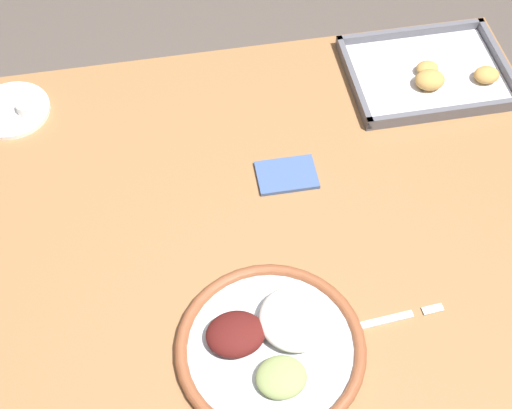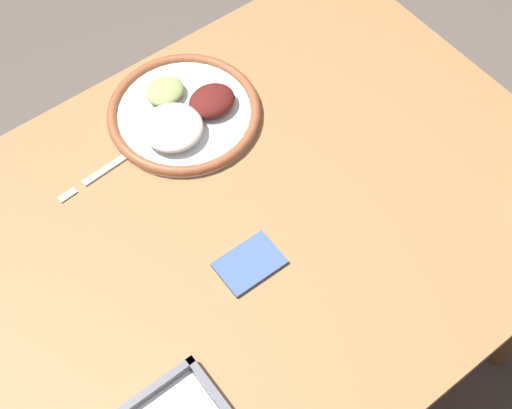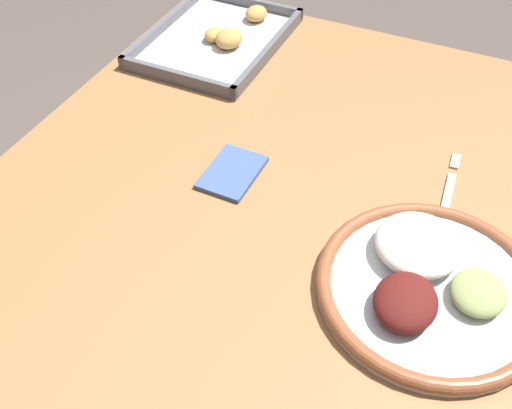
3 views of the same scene
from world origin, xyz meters
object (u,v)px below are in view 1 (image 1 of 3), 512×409
at_px(napkin, 287,175).
at_px(baking_tray, 431,74).
at_px(saucer_plate, 11,108).
at_px(dinner_plate, 272,344).
at_px(fork, 380,321).

bearing_deg(napkin, baking_tray, 30.18).
relative_size(saucer_plate, baking_tray, 0.46).
distance_m(dinner_plate, baking_tray, 0.69).
bearing_deg(saucer_plate, fork, -44.20).
xyz_separation_m(fork, napkin, (-0.09, 0.32, 0.00)).
distance_m(saucer_plate, baking_tray, 0.85).
bearing_deg(dinner_plate, fork, 4.09).
bearing_deg(fork, dinner_plate, -180.00).
bearing_deg(napkin, dinner_plate, -105.58).
bearing_deg(fork, napkin, 101.29).
relative_size(fork, saucer_plate, 1.29).
bearing_deg(saucer_plate, baking_tray, -3.82).
distance_m(fork, baking_tray, 0.58).
distance_m(fork, saucer_plate, 0.83).
xyz_separation_m(dinner_plate, baking_tray, (0.44, 0.53, -0.00)).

